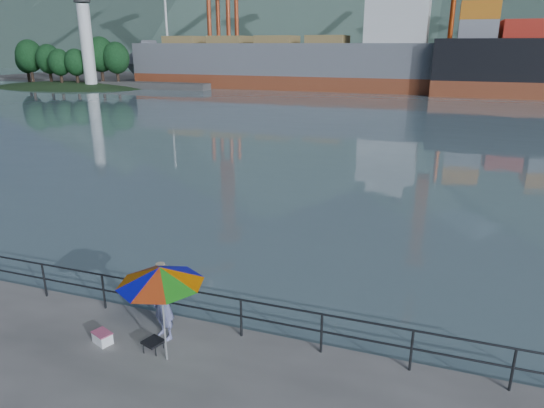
{
  "coord_description": "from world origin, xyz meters",
  "views": [
    {
      "loc": [
        7.1,
        -7.77,
        6.81
      ],
      "look_at": [
        2.29,
        6.0,
        2.0
      ],
      "focal_mm": 32.0,
      "sensor_mm": 36.0,
      "label": 1
    }
  ],
  "objects_px": {
    "bulk_carrier": "(300,62)",
    "fisherman": "(163,304)",
    "beach_umbrella": "(160,275)",
    "cooler_bag": "(103,338)"
  },
  "relations": [
    {
      "from": "beach_umbrella",
      "to": "cooler_bag",
      "type": "distance_m",
      "value": 2.68
    },
    {
      "from": "beach_umbrella",
      "to": "bulk_carrier",
      "type": "relative_size",
      "value": 0.04
    },
    {
      "from": "fisherman",
      "to": "cooler_bag",
      "type": "distance_m",
      "value": 1.67
    },
    {
      "from": "bulk_carrier",
      "to": "fisherman",
      "type": "bearing_deg",
      "value": -76.41
    },
    {
      "from": "beach_umbrella",
      "to": "fisherman",
      "type": "bearing_deg",
      "value": 122.46
    },
    {
      "from": "beach_umbrella",
      "to": "bulk_carrier",
      "type": "height_order",
      "value": "bulk_carrier"
    },
    {
      "from": "beach_umbrella",
      "to": "cooler_bag",
      "type": "height_order",
      "value": "beach_umbrella"
    },
    {
      "from": "beach_umbrella",
      "to": "bulk_carrier",
      "type": "xyz_separation_m",
      "value": [
        -17.73,
        72.08,
        1.97
      ]
    },
    {
      "from": "bulk_carrier",
      "to": "cooler_bag",
      "type": "bearing_deg",
      "value": -77.52
    },
    {
      "from": "cooler_bag",
      "to": "fisherman",
      "type": "bearing_deg",
      "value": 50.87
    }
  ]
}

